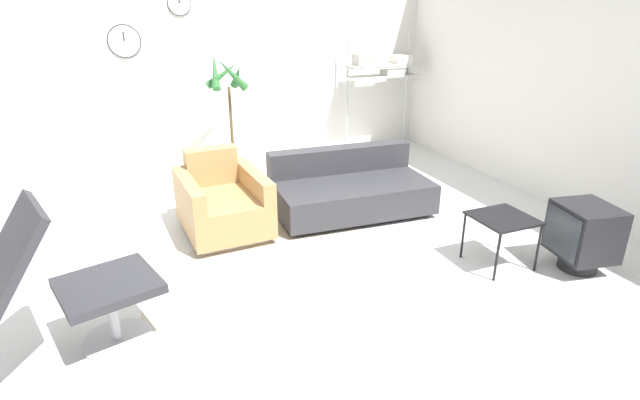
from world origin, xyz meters
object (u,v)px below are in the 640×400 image
object	(u,v)px
lounge_chair	(37,268)
side_table	(503,222)
potted_plant	(231,135)
crt_television	(583,235)
shelf_unit	(384,67)
couch_low	(349,191)
armchair_red	(222,205)

from	to	relation	value
lounge_chair	side_table	bearing A→B (deg)	73.76
lounge_chair	potted_plant	xyz separation A→B (m)	(1.84, 3.12, -0.15)
lounge_chair	side_table	world-z (taller)	lounge_chair
side_table	crt_television	world-z (taller)	crt_television
lounge_chair	crt_television	distance (m)	3.93
shelf_unit	lounge_chair	bearing A→B (deg)	-140.43
lounge_chair	potted_plant	size ratio (longest dim) A/B	0.77
crt_television	shelf_unit	world-z (taller)	shelf_unit
couch_low	shelf_unit	xyz separation A→B (m)	(1.45, 1.95, 0.96)
lounge_chair	shelf_unit	size ratio (longest dim) A/B	0.71
lounge_chair	couch_low	distance (m)	3.09
side_table	crt_television	bearing A→B (deg)	-29.47
crt_television	potted_plant	size ratio (longest dim) A/B	0.37
couch_low	side_table	size ratio (longest dim) A/B	3.52
armchair_red	shelf_unit	world-z (taller)	shelf_unit
armchair_red	side_table	xyz separation A→B (m)	(1.99, -1.52, 0.11)
armchair_red	potted_plant	distance (m)	1.72
couch_low	shelf_unit	world-z (taller)	shelf_unit
couch_low	potted_plant	distance (m)	1.87
potted_plant	shelf_unit	world-z (taller)	shelf_unit
lounge_chair	crt_television	size ratio (longest dim) A/B	2.09
armchair_red	potted_plant	world-z (taller)	potted_plant
couch_low	side_table	distance (m)	1.66
lounge_chair	armchair_red	distance (m)	2.04
shelf_unit	side_table	bearing A→B (deg)	-102.95
shelf_unit	couch_low	bearing A→B (deg)	-126.73
potted_plant	crt_television	bearing A→B (deg)	-59.38
crt_television	shelf_unit	size ratio (longest dim) A/B	0.34
potted_plant	couch_low	bearing A→B (deg)	-63.00
couch_low	crt_television	xyz separation A→B (m)	(1.22, -1.83, 0.08)
armchair_red	crt_television	xyz separation A→B (m)	(2.55, -1.84, 0.03)
crt_television	shelf_unit	distance (m)	3.88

